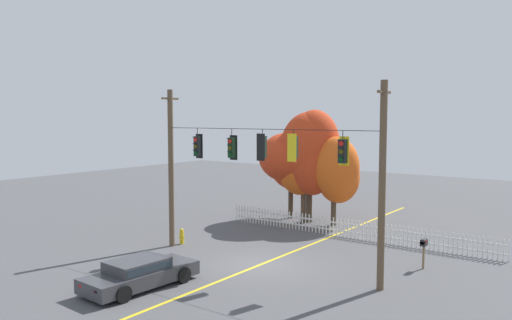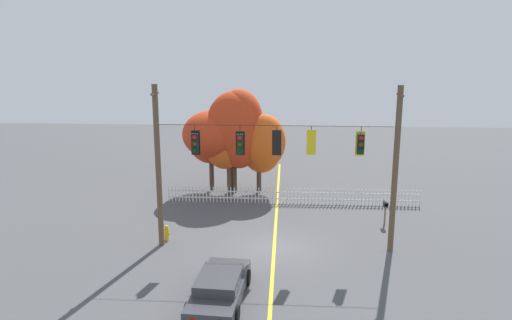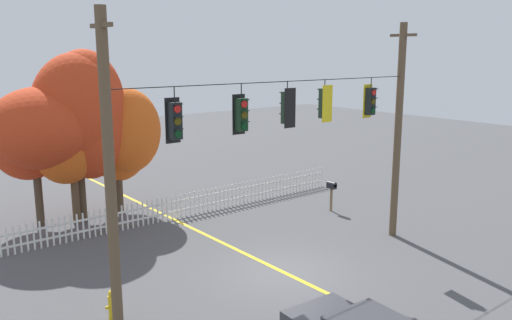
{
  "view_description": "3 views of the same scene",
  "coord_description": "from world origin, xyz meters",
  "px_view_note": "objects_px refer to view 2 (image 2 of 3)",
  "views": [
    {
      "loc": [
        13.09,
        -18.21,
        6.61
      ],
      "look_at": [
        -0.31,
        0.05,
        4.71
      ],
      "focal_mm": 35.71,
      "sensor_mm": 36.0,
      "label": 1
    },
    {
      "loc": [
        0.49,
        -21.99,
        9.44
      ],
      "look_at": [
        -0.88,
        -0.3,
        4.5
      ],
      "focal_mm": 33.36,
      "sensor_mm": 36.0,
      "label": 2
    },
    {
      "loc": [
        -10.59,
        -11.82,
        6.95
      ],
      "look_at": [
        -1.05,
        0.11,
        3.81
      ],
      "focal_mm": 36.88,
      "sensor_mm": 36.0,
      "label": 3
    }
  ],
  "objects_px": {
    "roadside_mailbox": "(386,206)",
    "autumn_maple_far_west": "(263,145)",
    "traffic_signal_westbound_side": "(240,144)",
    "autumn_maple_near_fence": "(211,136)",
    "traffic_signal_southbound_primary": "(311,142)",
    "autumn_maple_mid": "(232,140)",
    "traffic_signal_northbound_primary": "(277,142)",
    "parked_car": "(220,287)",
    "fire_hydrant": "(167,233)",
    "traffic_signal_eastbound_side": "(361,144)",
    "autumn_oak_far_east": "(237,127)",
    "traffic_signal_northbound_secondary": "(195,143)"
  },
  "relations": [
    {
      "from": "traffic_signal_northbound_secondary",
      "to": "traffic_signal_southbound_primary",
      "type": "relative_size",
      "value": 1.1
    },
    {
      "from": "traffic_signal_northbound_primary",
      "to": "traffic_signal_northbound_secondary",
      "type": "bearing_deg",
      "value": 179.72
    },
    {
      "from": "autumn_maple_far_west",
      "to": "autumn_maple_mid",
      "type": "bearing_deg",
      "value": 174.83
    },
    {
      "from": "traffic_signal_southbound_primary",
      "to": "fire_hydrant",
      "type": "distance_m",
      "value": 8.77
    },
    {
      "from": "traffic_signal_westbound_side",
      "to": "roadside_mailbox",
      "type": "height_order",
      "value": "traffic_signal_westbound_side"
    },
    {
      "from": "roadside_mailbox",
      "to": "traffic_signal_eastbound_side",
      "type": "bearing_deg",
      "value": -120.12
    },
    {
      "from": "traffic_signal_southbound_primary",
      "to": "autumn_maple_near_fence",
      "type": "bearing_deg",
      "value": 122.98
    },
    {
      "from": "traffic_signal_northbound_secondary",
      "to": "traffic_signal_eastbound_side",
      "type": "bearing_deg",
      "value": -0.0
    },
    {
      "from": "traffic_signal_westbound_side",
      "to": "traffic_signal_southbound_primary",
      "type": "xyz_separation_m",
      "value": [
        3.35,
        -0.02,
        0.12
      ]
    },
    {
      "from": "autumn_oak_far_east",
      "to": "traffic_signal_northbound_secondary",
      "type": "bearing_deg",
      "value": -96.54
    },
    {
      "from": "autumn_maple_near_fence",
      "to": "parked_car",
      "type": "distance_m",
      "value": 15.5
    },
    {
      "from": "parked_car",
      "to": "traffic_signal_eastbound_side",
      "type": "bearing_deg",
      "value": 41.87
    },
    {
      "from": "traffic_signal_northbound_secondary",
      "to": "autumn_maple_far_west",
      "type": "relative_size",
      "value": 0.27
    },
    {
      "from": "traffic_signal_northbound_primary",
      "to": "autumn_maple_near_fence",
      "type": "height_order",
      "value": "traffic_signal_northbound_primary"
    },
    {
      "from": "traffic_signal_westbound_side",
      "to": "autumn_maple_near_fence",
      "type": "relative_size",
      "value": 0.26
    },
    {
      "from": "autumn_maple_near_fence",
      "to": "traffic_signal_eastbound_side",
      "type": "bearing_deg",
      "value": -48.36
    },
    {
      "from": "traffic_signal_southbound_primary",
      "to": "autumn_maple_mid",
      "type": "relative_size",
      "value": 0.25
    },
    {
      "from": "traffic_signal_southbound_primary",
      "to": "autumn_oak_far_east",
      "type": "bearing_deg",
      "value": 115.69
    },
    {
      "from": "autumn_oak_far_east",
      "to": "traffic_signal_westbound_side",
      "type": "bearing_deg",
      "value": -83.24
    },
    {
      "from": "autumn_maple_near_fence",
      "to": "parked_car",
      "type": "xyz_separation_m",
      "value": [
        2.57,
        -14.93,
        -3.29
      ]
    },
    {
      "from": "traffic_signal_westbound_side",
      "to": "autumn_maple_near_fence",
      "type": "distance_m",
      "value": 10.11
    },
    {
      "from": "traffic_signal_eastbound_side",
      "to": "autumn_maple_mid",
      "type": "xyz_separation_m",
      "value": [
        -7.14,
        9.48,
        -1.66
      ]
    },
    {
      "from": "traffic_signal_westbound_side",
      "to": "traffic_signal_southbound_primary",
      "type": "bearing_deg",
      "value": -0.32
    },
    {
      "from": "traffic_signal_westbound_side",
      "to": "parked_car",
      "type": "bearing_deg",
      "value": -93.39
    },
    {
      "from": "autumn_maple_far_west",
      "to": "parked_car",
      "type": "distance_m",
      "value": 14.91
    },
    {
      "from": "traffic_signal_westbound_side",
      "to": "autumn_maple_near_fence",
      "type": "bearing_deg",
      "value": 106.77
    },
    {
      "from": "traffic_signal_westbound_side",
      "to": "autumn_maple_mid",
      "type": "distance_m",
      "value": 9.73
    },
    {
      "from": "autumn_oak_far_east",
      "to": "traffic_signal_southbound_primary",
      "type": "bearing_deg",
      "value": -64.31
    },
    {
      "from": "autumn_maple_mid",
      "to": "parked_car",
      "type": "xyz_separation_m",
      "value": [
        1.19,
        -14.81,
        -3.01
      ]
    },
    {
      "from": "fire_hydrant",
      "to": "autumn_maple_near_fence",
      "type": "bearing_deg",
      "value": 83.76
    },
    {
      "from": "traffic_signal_westbound_side",
      "to": "autumn_maple_far_west",
      "type": "height_order",
      "value": "traffic_signal_westbound_side"
    },
    {
      "from": "parked_car",
      "to": "roadside_mailbox",
      "type": "height_order",
      "value": "roadside_mailbox"
    },
    {
      "from": "autumn_oak_far_east",
      "to": "fire_hydrant",
      "type": "relative_size",
      "value": 8.7
    },
    {
      "from": "traffic_signal_eastbound_side",
      "to": "autumn_maple_far_west",
      "type": "relative_size",
      "value": 0.26
    },
    {
      "from": "traffic_signal_northbound_secondary",
      "to": "traffic_signal_eastbound_side",
      "type": "relative_size",
      "value": 1.05
    },
    {
      "from": "roadside_mailbox",
      "to": "autumn_maple_far_west",
      "type": "bearing_deg",
      "value": 141.87
    },
    {
      "from": "traffic_signal_northbound_secondary",
      "to": "parked_car",
      "type": "distance_m",
      "value": 7.29
    },
    {
      "from": "traffic_signal_southbound_primary",
      "to": "autumn_oak_far_east",
      "type": "xyz_separation_m",
      "value": [
        -4.44,
        9.22,
        -0.79
      ]
    },
    {
      "from": "traffic_signal_northbound_primary",
      "to": "autumn_maple_far_west",
      "type": "distance_m",
      "value": 9.58
    },
    {
      "from": "traffic_signal_northbound_secondary",
      "to": "traffic_signal_westbound_side",
      "type": "relative_size",
      "value": 1.02
    },
    {
      "from": "autumn_maple_far_west",
      "to": "roadside_mailbox",
      "type": "bearing_deg",
      "value": -38.13
    },
    {
      "from": "traffic_signal_eastbound_side",
      "to": "autumn_maple_mid",
      "type": "distance_m",
      "value": 11.98
    },
    {
      "from": "traffic_signal_eastbound_side",
      "to": "fire_hydrant",
      "type": "height_order",
      "value": "traffic_signal_eastbound_side"
    },
    {
      "from": "autumn_maple_mid",
      "to": "roadside_mailbox",
      "type": "height_order",
      "value": "autumn_maple_mid"
    },
    {
      "from": "autumn_maple_near_fence",
      "to": "autumn_oak_far_east",
      "type": "bearing_deg",
      "value": -12.11
    },
    {
      "from": "traffic_signal_northbound_primary",
      "to": "traffic_signal_eastbound_side",
      "type": "height_order",
      "value": "same"
    },
    {
      "from": "autumn_maple_mid",
      "to": "traffic_signal_southbound_primary",
      "type": "bearing_deg",
      "value": -62.95
    },
    {
      "from": "autumn_maple_near_fence",
      "to": "autumn_maple_far_west",
      "type": "bearing_deg",
      "value": -4.99
    },
    {
      "from": "autumn_maple_near_fence",
      "to": "parked_car",
      "type": "height_order",
      "value": "autumn_maple_near_fence"
    },
    {
      "from": "autumn_maple_mid",
      "to": "autumn_oak_far_east",
      "type": "height_order",
      "value": "autumn_oak_far_east"
    }
  ]
}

